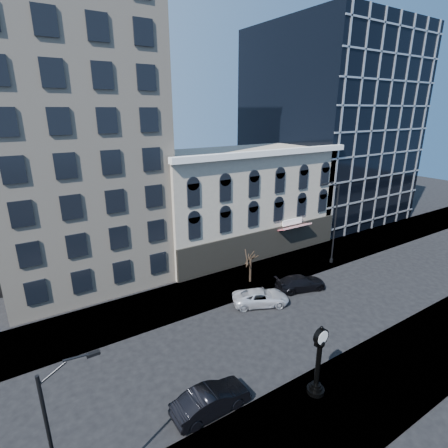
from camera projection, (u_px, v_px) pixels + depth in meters
ground at (231, 347)px, 25.56m from camera, size 160.00×160.00×0.00m
sidewalk_far at (182, 299)px, 31.94m from camera, size 160.00×6.00×0.12m
sidewalk_near at (311, 425)px, 19.15m from camera, size 160.00×6.00×0.12m
cream_tower at (59, 77)px, 31.49m from camera, size 15.90×15.40×42.50m
victorian_row at (240, 200)px, 42.56m from camera, size 22.60×11.19×12.50m
glass_office at (327, 127)px, 54.34m from camera, size 20.00×20.15×28.00m
street_clock at (318, 363)px, 20.63m from camera, size 1.06×1.06×4.68m
street_lamp_near at (62, 404)px, 12.86m from camera, size 2.09×0.32×8.05m
street_lamp_far at (332, 202)px, 36.92m from camera, size 2.43×0.72×9.45m
bare_tree_far at (251, 255)px, 34.11m from camera, size 2.25×2.25×3.86m
car_near_b at (211, 400)px, 19.88m from camera, size 4.65×1.68×1.53m
car_far_a at (261, 297)px, 30.91m from camera, size 5.48×4.15×1.38m
car_far_b at (301, 283)px, 33.46m from camera, size 5.30×3.28×1.44m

